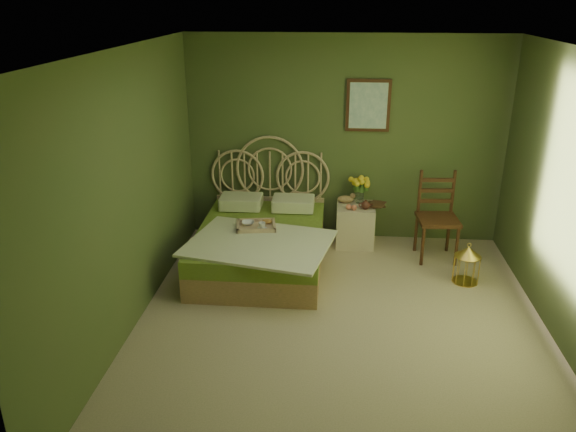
# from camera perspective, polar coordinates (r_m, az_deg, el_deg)

# --- Properties ---
(floor) EXTENTS (4.50, 4.50, 0.00)m
(floor) POSITION_cam_1_polar(r_m,az_deg,el_deg) (5.61, 5.32, -11.09)
(floor) COLOR tan
(floor) RESTS_ON ground
(ceiling) EXTENTS (4.50, 4.50, 0.00)m
(ceiling) POSITION_cam_1_polar(r_m,az_deg,el_deg) (4.74, 6.44, 16.40)
(ceiling) COLOR silver
(ceiling) RESTS_ON wall_back
(wall_back) EXTENTS (4.00, 0.00, 4.00)m
(wall_back) POSITION_cam_1_polar(r_m,az_deg,el_deg) (7.18, 5.76, 7.65)
(wall_back) COLOR #515C30
(wall_back) RESTS_ON floor
(wall_left) EXTENTS (0.00, 4.50, 4.50)m
(wall_left) POSITION_cam_1_polar(r_m,az_deg,el_deg) (5.38, -15.99, 2.10)
(wall_left) COLOR #515C30
(wall_left) RESTS_ON floor
(wall_art) EXTENTS (0.54, 0.04, 0.64)m
(wall_art) POSITION_cam_1_polar(r_m,az_deg,el_deg) (7.07, 8.15, 11.05)
(wall_art) COLOR #361D0E
(wall_art) RESTS_ON wall_back
(bed) EXTENTS (1.70, 2.15, 1.33)m
(bed) POSITION_cam_1_polar(r_m,az_deg,el_deg) (6.66, -2.75, -2.58)
(bed) COLOR tan
(bed) RESTS_ON floor
(nightstand) EXTENTS (0.48, 0.48, 0.95)m
(nightstand) POSITION_cam_1_polar(r_m,az_deg,el_deg) (7.24, 6.90, -0.24)
(nightstand) COLOR beige
(nightstand) RESTS_ON floor
(chair) EXTENTS (0.50, 0.50, 1.06)m
(chair) POSITION_cam_1_polar(r_m,az_deg,el_deg) (7.01, 14.94, 0.55)
(chair) COLOR #361D0E
(chair) RESTS_ON floor
(birdcage) EXTENTS (0.28, 0.28, 0.43)m
(birdcage) POSITION_cam_1_polar(r_m,az_deg,el_deg) (6.58, 17.70, -4.75)
(birdcage) COLOR gold
(birdcage) RESTS_ON floor
(book_lower) EXTENTS (0.21, 0.26, 0.02)m
(book_lower) POSITION_cam_1_polar(r_m,az_deg,el_deg) (7.18, 8.35, 1.13)
(book_lower) COLOR #381E0F
(book_lower) RESTS_ON nightstand
(book_upper) EXTENTS (0.25, 0.29, 0.02)m
(book_upper) POSITION_cam_1_polar(r_m,az_deg,el_deg) (7.17, 8.36, 1.28)
(book_upper) COLOR #472819
(book_upper) RESTS_ON nightstand
(cereal_bowl) EXTENTS (0.16, 0.16, 0.04)m
(cereal_bowl) POSITION_cam_1_polar(r_m,az_deg,el_deg) (6.56, -4.08, -0.72)
(cereal_bowl) COLOR white
(cereal_bowl) RESTS_ON bed
(coffee_cup) EXTENTS (0.10, 0.10, 0.08)m
(coffee_cup) POSITION_cam_1_polar(r_m,az_deg,el_deg) (6.43, -2.65, -0.98)
(coffee_cup) COLOR white
(coffee_cup) RESTS_ON bed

